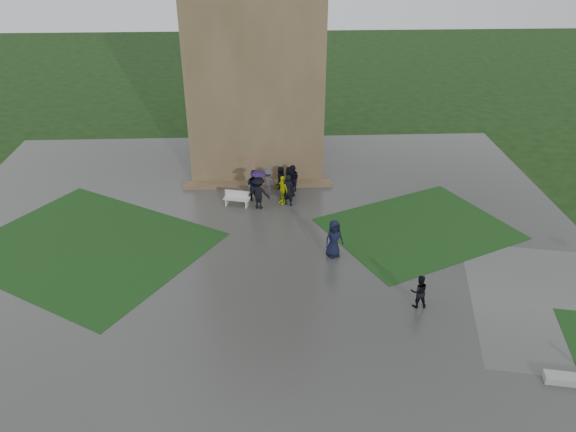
{
  "coord_description": "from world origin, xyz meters",
  "views": [
    {
      "loc": [
        0.48,
        -20.3,
        14.89
      ],
      "look_at": [
        1.58,
        4.56,
        1.2
      ],
      "focal_mm": 35.0,
      "sensor_mm": 36.0,
      "label": 1
    }
  ],
  "objects_px": {
    "pedestrian_mid": "(334,239)",
    "pedestrian_near": "(419,291)",
    "tower": "(254,20)",
    "bench": "(237,198)"
  },
  "relations": [
    {
      "from": "pedestrian_mid",
      "to": "bench",
      "type": "bearing_deg",
      "value": 107.55
    },
    {
      "from": "bench",
      "to": "pedestrian_near",
      "type": "distance_m",
      "value": 12.48
    },
    {
      "from": "tower",
      "to": "pedestrian_near",
      "type": "height_order",
      "value": "tower"
    },
    {
      "from": "tower",
      "to": "pedestrian_mid",
      "type": "xyz_separation_m",
      "value": [
        3.7,
        -12.4,
        -8.01
      ]
    },
    {
      "from": "pedestrian_mid",
      "to": "pedestrian_near",
      "type": "xyz_separation_m",
      "value": [
        3.12,
        -4.09,
        -0.21
      ]
    },
    {
      "from": "tower",
      "to": "pedestrian_mid",
      "type": "relative_size",
      "value": 9.27
    },
    {
      "from": "pedestrian_mid",
      "to": "pedestrian_near",
      "type": "bearing_deg",
      "value": -76.51
    },
    {
      "from": "pedestrian_mid",
      "to": "pedestrian_near",
      "type": "relative_size",
      "value": 1.27
    },
    {
      "from": "tower",
      "to": "pedestrian_near",
      "type": "xyz_separation_m",
      "value": [
        6.82,
        -16.49,
        -8.22
      ]
    },
    {
      "from": "tower",
      "to": "bench",
      "type": "bearing_deg",
      "value": -99.57
    }
  ]
}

